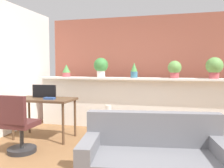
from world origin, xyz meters
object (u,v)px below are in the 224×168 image
object	(u,v)px
potted_plant_4	(214,67)
tv_monitor	(44,91)
desk	(44,103)
book_on_desk	(49,98)
potted_plant_0	(66,70)
couch	(154,163)
potted_plant_3	(175,69)
office_chair	(19,129)
potted_plant_2	(134,70)
potted_plant_1	(101,66)
vase_on_shelf	(108,111)
side_cube_shelf	(110,130)

from	to	relation	value
potted_plant_4	tv_monitor	bearing A→B (deg)	-163.58
desk	book_on_desk	world-z (taller)	book_on_desk
potted_plant_0	couch	distance (m)	3.36
potted_plant_3	office_chair	bearing A→B (deg)	-141.76
potted_plant_2	potted_plant_4	size ratio (longest dim) A/B	0.77
potted_plant_0	potted_plant_2	xyz separation A→B (m)	(1.57, -0.06, 0.01)
potted_plant_1	book_on_desk	bearing A→B (deg)	-117.18
couch	book_on_desk	bearing A→B (deg)	148.14
potted_plant_1	office_chair	xyz separation A→B (m)	(-0.73, -1.86, -0.96)
potted_plant_4	vase_on_shelf	bearing A→B (deg)	-149.21
potted_plant_0	potted_plant_4	size ratio (longest dim) A/B	0.69
potted_plant_3	vase_on_shelf	xyz separation A→B (m)	(-1.07, -1.09, -0.70)
book_on_desk	potted_plant_3	bearing A→B (deg)	27.29
potted_plant_0	desk	distance (m)	1.21
potted_plant_1	potted_plant_4	size ratio (longest dim) A/B	1.03
tv_monitor	office_chair	world-z (taller)	tv_monitor
potted_plant_3	side_cube_shelf	world-z (taller)	potted_plant_3
potted_plant_3	tv_monitor	size ratio (longest dim) A/B	0.73
desk	potted_plant_4	bearing A→B (deg)	18.03
potted_plant_3	couch	size ratio (longest dim) A/B	0.21
vase_on_shelf	potted_plant_1	bearing A→B (deg)	113.05
tv_monitor	side_cube_shelf	distance (m)	1.47
potted_plant_1	potted_plant_3	xyz separation A→B (m)	(1.56, -0.05, -0.05)
tv_monitor	couch	distance (m)	2.65
potted_plant_3	vase_on_shelf	size ratio (longest dim) A/B	1.85
tv_monitor	potted_plant_1	bearing A→B (deg)	50.23
tv_monitor	book_on_desk	bearing A→B (deg)	-40.76
book_on_desk	couch	bearing A→B (deg)	-31.86
side_cube_shelf	book_on_desk	distance (m)	1.23
potted_plant_4	book_on_desk	world-z (taller)	potted_plant_4
potted_plant_4	office_chair	world-z (taller)	potted_plant_4
potted_plant_4	office_chair	bearing A→B (deg)	-149.32
potted_plant_1	office_chair	bearing A→B (deg)	-111.49
potted_plant_4	side_cube_shelf	distance (m)	2.34
side_cube_shelf	vase_on_shelf	world-z (taller)	vase_on_shelf
potted_plant_0	office_chair	distance (m)	2.05
tv_monitor	side_cube_shelf	size ratio (longest dim) A/B	0.95
potted_plant_0	couch	size ratio (longest dim) A/B	0.17
vase_on_shelf	couch	size ratio (longest dim) A/B	0.11
tv_monitor	book_on_desk	xyz separation A→B (m)	(0.22, -0.19, -0.10)
office_chair	couch	distance (m)	2.15
office_chair	side_cube_shelf	size ratio (longest dim) A/B	1.82
potted_plant_0	tv_monitor	size ratio (longest dim) A/B	0.59
side_cube_shelf	potted_plant_2	bearing A→B (deg)	77.23
vase_on_shelf	potted_plant_2	bearing A→B (deg)	76.39
potted_plant_1	potted_plant_2	size ratio (longest dim) A/B	1.35
office_chair	couch	world-z (taller)	office_chair
side_cube_shelf	vase_on_shelf	xyz separation A→B (m)	(-0.02, -0.03, 0.34)
desk	tv_monitor	size ratio (longest dim) A/B	2.31
potted_plant_3	vase_on_shelf	distance (m)	1.68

